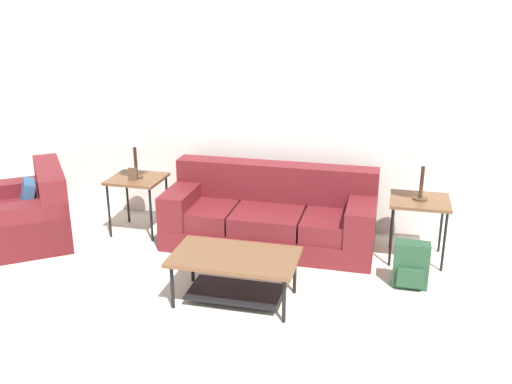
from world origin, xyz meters
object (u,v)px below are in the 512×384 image
at_px(coffee_table, 235,267).
at_px(side_table_left, 137,183).
at_px(table_lamp_left, 134,134).
at_px(table_lamp_right, 425,152).
at_px(backpack, 411,266).
at_px(armchair, 23,216).
at_px(couch, 270,217).
at_px(side_table_right, 419,205).

xyz_separation_m(coffee_table, side_table_left, (-1.46, 1.23, 0.25)).
height_order(table_lamp_left, table_lamp_right, same).
bearing_deg(table_lamp_left, table_lamp_right, 0.00).
xyz_separation_m(coffee_table, table_lamp_left, (-1.46, 1.23, 0.80)).
height_order(coffee_table, backpack, same).
height_order(side_table_left, table_lamp_left, table_lamp_left).
bearing_deg(armchair, backpack, -0.98).
xyz_separation_m(couch, table_lamp_right, (1.50, -0.02, 0.82)).
height_order(armchair, side_table_left, armchair).
relative_size(armchair, coffee_table, 1.38).
distance_m(armchair, coffee_table, 2.64).
bearing_deg(coffee_table, side_table_left, 139.76).
relative_size(couch, backpack, 5.07).
relative_size(side_table_left, side_table_right, 1.00).
xyz_separation_m(coffee_table, side_table_right, (1.53, 1.23, 0.25)).
height_order(side_table_right, table_lamp_left, table_lamp_left).
distance_m(side_table_left, table_lamp_right, 3.04).
relative_size(coffee_table, table_lamp_right, 1.78).
bearing_deg(armchair, side_table_right, 7.62).
xyz_separation_m(side_table_right, table_lamp_right, (0.00, 0.00, 0.55)).
bearing_deg(side_table_right, table_lamp_left, 180.00).
bearing_deg(table_lamp_right, backpack, -95.33).
height_order(couch, armchair, couch).
relative_size(coffee_table, side_table_right, 1.70).
xyz_separation_m(couch, armchair, (-2.59, -0.56, -0.01)).
bearing_deg(armchair, side_table_left, 26.59).
bearing_deg(backpack, coffee_table, -157.29).
height_order(coffee_table, side_table_left, side_table_left).
height_order(table_lamp_left, backpack, table_lamp_left).
xyz_separation_m(table_lamp_left, table_lamp_right, (2.99, 0.00, 0.00)).
distance_m(couch, table_lamp_right, 1.70).
xyz_separation_m(table_lamp_left, backpack, (2.93, -0.62, -0.91)).
distance_m(couch, armchair, 2.65).
bearing_deg(side_table_left, table_lamp_left, 90.00).
distance_m(side_table_right, table_lamp_right, 0.55).
height_order(side_table_left, side_table_right, same).
distance_m(side_table_right, backpack, 0.72).
height_order(couch, backpack, couch).
bearing_deg(side_table_right, backpack, -95.33).
bearing_deg(table_lamp_right, side_table_right, -97.13).
relative_size(couch, coffee_table, 2.02).
bearing_deg(table_lamp_left, side_table_right, -0.00).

